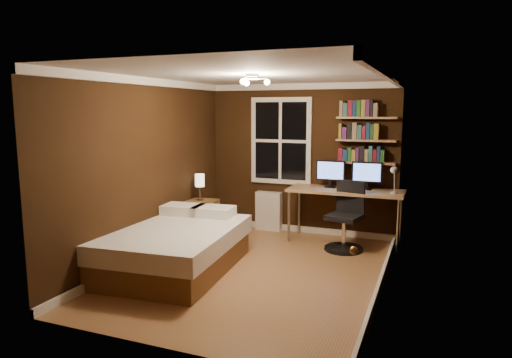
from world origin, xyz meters
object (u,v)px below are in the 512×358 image
(bed, at_px, (175,247))
(nightstand, at_px, (200,220))
(desk, at_px, (345,193))
(desk_lamp, at_px, (394,180))
(office_chair, at_px, (346,224))
(bedside_lamp, at_px, (200,187))
(monitor_right, at_px, (367,176))
(monitor_left, at_px, (330,174))
(radiator, at_px, (269,211))

(bed, height_order, nightstand, bed)
(desk, height_order, desk_lamp, desk_lamp)
(desk, height_order, office_chair, office_chair)
(bedside_lamp, bearing_deg, bed, -74.67)
(bedside_lamp, xyz_separation_m, desk, (2.21, 0.66, -0.06))
(bedside_lamp, xyz_separation_m, desk_lamp, (2.94, 0.50, 0.22))
(nightstand, bearing_deg, desk_lamp, 2.18)
(bed, bearing_deg, desk, 43.80)
(bed, bearing_deg, desk_lamp, 31.86)
(monitor_right, xyz_separation_m, office_chair, (-0.22, -0.49, -0.67))
(bedside_lamp, height_order, monitor_right, monitor_right)
(bed, xyz_separation_m, monitor_left, (1.56, 2.15, 0.76))
(monitor_right, bearing_deg, desk_lamp, -30.68)
(office_chair, bearing_deg, desk, 116.08)
(monitor_right, bearing_deg, monitor_left, 180.00)
(bed, xyz_separation_m, desk_lamp, (2.56, 1.90, 0.76))
(bed, distance_m, monitor_right, 3.12)
(monitor_left, bearing_deg, office_chair, -54.17)
(monitor_left, relative_size, monitor_right, 1.00)
(radiator, distance_m, monitor_left, 1.32)
(nightstand, xyz_separation_m, desk, (2.21, 0.66, 0.47))
(office_chair, bearing_deg, desk_lamp, 33.40)
(nightstand, height_order, monitor_right, monitor_right)
(radiator, relative_size, office_chair, 0.65)
(bed, bearing_deg, monitor_left, 49.32)
(bed, xyz_separation_m, monitor_right, (2.13, 2.15, 0.76))
(desk, bearing_deg, bed, -131.50)
(nightstand, xyz_separation_m, office_chair, (2.30, 0.26, 0.08))
(monitor_right, distance_m, desk_lamp, 0.50)
(bedside_lamp, distance_m, office_chair, 2.36)
(radiator, height_order, monitor_right, monitor_right)
(monitor_left, xyz_separation_m, desk_lamp, (1.00, -0.25, 0.00))
(bed, height_order, desk_lamp, desk_lamp)
(nightstand, height_order, bedside_lamp, bedside_lamp)
(bed, bearing_deg, nightstand, 100.64)
(bedside_lamp, height_order, office_chair, bedside_lamp)
(bed, height_order, office_chair, office_chair)
(desk, bearing_deg, radiator, 170.19)
(desk, distance_m, monitor_right, 0.42)
(bed, relative_size, bedside_lamp, 4.97)
(bedside_lamp, xyz_separation_m, monitor_right, (2.51, 0.75, 0.22))
(desk, relative_size, monitor_left, 3.84)
(desk, relative_size, desk_lamp, 4.03)
(bedside_lamp, distance_m, desk, 2.31)
(nightstand, height_order, desk_lamp, desk_lamp)
(bedside_lamp, distance_m, radiator, 1.34)
(bed, relative_size, desk, 1.22)
(bed, xyz_separation_m, radiator, (0.47, 2.30, 0.04))
(bed, xyz_separation_m, desk, (1.82, 2.06, 0.49))
(desk, bearing_deg, office_chair, -77.25)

